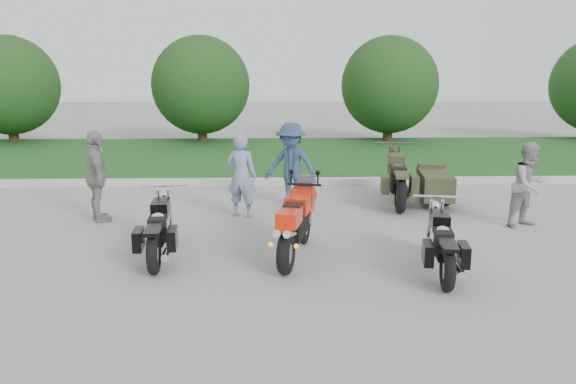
{
  "coord_description": "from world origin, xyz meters",
  "views": [
    {
      "loc": [
        -0.43,
        -7.62,
        2.85
      ],
      "look_at": [
        -0.15,
        1.56,
        0.8
      ],
      "focal_mm": 35.0,
      "sensor_mm": 36.0,
      "label": 1
    }
  ],
  "objects_px": {
    "person_denim": "(291,165)",
    "cruiser_sidecar": "(419,183)",
    "sportbike_red": "(295,223)",
    "person_back": "(97,177)",
    "cruiser_right": "(442,246)",
    "person_grey": "(529,185)",
    "person_stripe": "(242,176)",
    "cruiser_left": "(159,232)"
  },
  "relations": [
    {
      "from": "cruiser_right",
      "to": "person_grey",
      "type": "bearing_deg",
      "value": 55.46
    },
    {
      "from": "cruiser_left",
      "to": "person_stripe",
      "type": "bearing_deg",
      "value": 60.49
    },
    {
      "from": "cruiser_sidecar",
      "to": "person_back",
      "type": "relative_size",
      "value": 1.5
    },
    {
      "from": "cruiser_sidecar",
      "to": "person_stripe",
      "type": "distance_m",
      "value": 3.82
    },
    {
      "from": "person_grey",
      "to": "person_back",
      "type": "bearing_deg",
      "value": 149.84
    },
    {
      "from": "cruiser_left",
      "to": "person_back",
      "type": "xyz_separation_m",
      "value": [
        -1.55,
        2.16,
        0.44
      ]
    },
    {
      "from": "sportbike_red",
      "to": "cruiser_left",
      "type": "distance_m",
      "value": 2.06
    },
    {
      "from": "cruiser_left",
      "to": "person_back",
      "type": "height_order",
      "value": "person_back"
    },
    {
      "from": "sportbike_red",
      "to": "cruiser_right",
      "type": "xyz_separation_m",
      "value": [
        2.02,
        -0.69,
        -0.16
      ]
    },
    {
      "from": "cruiser_left",
      "to": "cruiser_right",
      "type": "bearing_deg",
      "value": -15.07
    },
    {
      "from": "cruiser_left",
      "to": "person_denim",
      "type": "distance_m",
      "value": 3.85
    },
    {
      "from": "sportbike_red",
      "to": "person_denim",
      "type": "height_order",
      "value": "person_denim"
    },
    {
      "from": "cruiser_left",
      "to": "person_denim",
      "type": "xyz_separation_m",
      "value": [
        2.1,
        3.19,
        0.46
      ]
    },
    {
      "from": "cruiser_right",
      "to": "person_stripe",
      "type": "bearing_deg",
      "value": 142.51
    },
    {
      "from": "sportbike_red",
      "to": "person_denim",
      "type": "bearing_deg",
      "value": 102.95
    },
    {
      "from": "sportbike_red",
      "to": "person_back",
      "type": "bearing_deg",
      "value": 162.0
    },
    {
      "from": "sportbike_red",
      "to": "person_stripe",
      "type": "relative_size",
      "value": 1.24
    },
    {
      "from": "cruiser_right",
      "to": "person_back",
      "type": "relative_size",
      "value": 1.2
    },
    {
      "from": "person_stripe",
      "to": "person_grey",
      "type": "distance_m",
      "value": 5.29
    },
    {
      "from": "cruiser_right",
      "to": "person_denim",
      "type": "height_order",
      "value": "person_denim"
    },
    {
      "from": "person_grey",
      "to": "person_denim",
      "type": "xyz_separation_m",
      "value": [
        -4.25,
        1.61,
        0.1
      ]
    },
    {
      "from": "person_back",
      "to": "cruiser_right",
      "type": "bearing_deg",
      "value": -143.73
    },
    {
      "from": "cruiser_sidecar",
      "to": "person_denim",
      "type": "xyz_separation_m",
      "value": [
        -2.71,
        -0.12,
        0.41
      ]
    },
    {
      "from": "sportbike_red",
      "to": "person_back",
      "type": "distance_m",
      "value": 4.26
    },
    {
      "from": "cruiser_right",
      "to": "cruiser_left",
      "type": "bearing_deg",
      "value": 178.95
    },
    {
      "from": "cruiser_sidecar",
      "to": "person_stripe",
      "type": "xyz_separation_m",
      "value": [
        -3.69,
        -0.9,
        0.35
      ]
    },
    {
      "from": "cruiser_right",
      "to": "cruiser_sidecar",
      "type": "bearing_deg",
      "value": 89.26
    },
    {
      "from": "person_grey",
      "to": "person_back",
      "type": "height_order",
      "value": "person_back"
    },
    {
      "from": "person_stripe",
      "to": "person_denim",
      "type": "distance_m",
      "value": 1.25
    },
    {
      "from": "person_denim",
      "to": "cruiser_sidecar",
      "type": "bearing_deg",
      "value": 28.05
    },
    {
      "from": "cruiser_sidecar",
      "to": "person_back",
      "type": "xyz_separation_m",
      "value": [
        -6.37,
        -1.14,
        0.39
      ]
    },
    {
      "from": "sportbike_red",
      "to": "person_back",
      "type": "height_order",
      "value": "person_back"
    },
    {
      "from": "person_grey",
      "to": "cruiser_sidecar",
      "type": "bearing_deg",
      "value": 105.63
    },
    {
      "from": "cruiser_left",
      "to": "person_grey",
      "type": "distance_m",
      "value": 6.55
    },
    {
      "from": "cruiser_right",
      "to": "sportbike_red",
      "type": "bearing_deg",
      "value": 170.76
    },
    {
      "from": "cruiser_right",
      "to": "person_denim",
      "type": "bearing_deg",
      "value": 126.12
    },
    {
      "from": "cruiser_sidecar",
      "to": "person_grey",
      "type": "distance_m",
      "value": 2.33
    },
    {
      "from": "cruiser_right",
      "to": "person_grey",
      "type": "distance_m",
      "value": 3.28
    },
    {
      "from": "cruiser_sidecar",
      "to": "cruiser_right",
      "type": "bearing_deg",
      "value": -92.55
    },
    {
      "from": "sportbike_red",
      "to": "cruiser_sidecar",
      "type": "distance_m",
      "value": 4.37
    },
    {
      "from": "person_stripe",
      "to": "sportbike_red",
      "type": "bearing_deg",
      "value": 128.69
    },
    {
      "from": "person_stripe",
      "to": "person_grey",
      "type": "relative_size",
      "value": 1.05
    }
  ]
}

